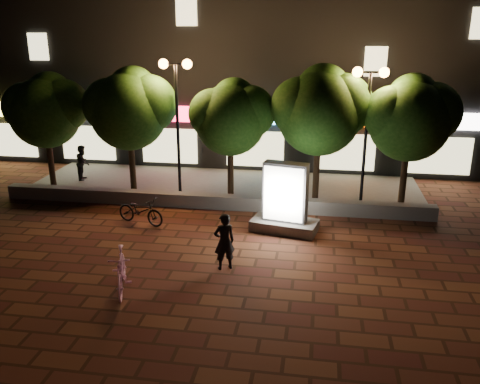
% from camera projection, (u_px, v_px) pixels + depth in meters
% --- Properties ---
extents(ground, '(80.00, 80.00, 0.00)m').
position_uv_depth(ground, '(183.00, 253.00, 14.95)').
color(ground, brown).
rests_on(ground, ground).
extents(retaining_wall, '(16.00, 0.45, 0.50)m').
position_uv_depth(retaining_wall, '(211.00, 201.00, 18.62)').
color(retaining_wall, slate).
rests_on(retaining_wall, ground).
extents(sidewalk, '(16.00, 5.00, 0.08)m').
position_uv_depth(sidewalk, '(224.00, 186.00, 21.03)').
color(sidewalk, slate).
rests_on(sidewalk, ground).
extents(building_block, '(28.00, 8.12, 11.30)m').
position_uv_depth(building_block, '(246.00, 55.00, 25.56)').
color(building_block, black).
rests_on(building_block, ground).
extents(tree_far_left, '(3.36, 2.80, 4.63)m').
position_uv_depth(tree_far_left, '(46.00, 108.00, 20.07)').
color(tree_far_left, black).
rests_on(tree_far_left, sidewalk).
extents(tree_left, '(3.60, 3.00, 4.89)m').
position_uv_depth(tree_left, '(130.00, 106.00, 19.50)').
color(tree_left, black).
rests_on(tree_left, sidewalk).
extents(tree_mid, '(3.24, 2.70, 4.50)m').
position_uv_depth(tree_mid, '(232.00, 115.00, 18.98)').
color(tree_mid, black).
rests_on(tree_mid, sidewalk).
extents(tree_right, '(3.72, 3.10, 5.07)m').
position_uv_depth(tree_right, '(321.00, 108.00, 18.38)').
color(tree_right, black).
rests_on(tree_right, sidewalk).
extents(tree_far_right, '(3.48, 2.90, 4.76)m').
position_uv_depth(tree_far_right, '(411.00, 115.00, 17.97)').
color(tree_far_right, black).
rests_on(tree_far_right, sidewalk).
extents(street_lamp_left, '(1.26, 0.36, 5.18)m').
position_uv_depth(street_lamp_left, '(176.00, 93.00, 18.78)').
color(street_lamp_left, black).
rests_on(street_lamp_left, sidewalk).
extents(street_lamp_right, '(1.26, 0.36, 4.98)m').
position_uv_depth(street_lamp_right, '(369.00, 101.00, 17.79)').
color(street_lamp_right, black).
rests_on(street_lamp_right, sidewalk).
extents(ad_kiosk, '(2.30, 1.47, 2.30)m').
position_uv_depth(ad_kiosk, '(285.00, 204.00, 16.33)').
color(ad_kiosk, slate).
rests_on(ad_kiosk, ground).
extents(scooter_pink, '(1.05, 1.90, 1.10)m').
position_uv_depth(scooter_pink, '(121.00, 271.00, 12.69)').
color(scooter_pink, '#EF99D0').
rests_on(scooter_pink, ground).
extents(rider, '(0.71, 0.62, 1.63)m').
position_uv_depth(rider, '(224.00, 242.00, 13.76)').
color(rider, black).
rests_on(rider, ground).
extents(scooter_parked, '(1.90, 1.13, 0.94)m').
position_uv_depth(scooter_parked, '(141.00, 211.00, 17.04)').
color(scooter_parked, black).
rests_on(scooter_parked, ground).
extents(pedestrian, '(0.70, 0.83, 1.50)m').
position_uv_depth(pedestrian, '(83.00, 162.00, 21.63)').
color(pedestrian, black).
rests_on(pedestrian, sidewalk).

